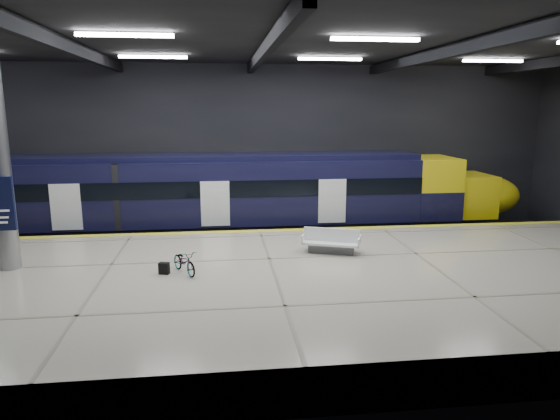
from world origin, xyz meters
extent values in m
plane|color=black|center=(0.00, 0.00, 0.00)|extent=(30.00, 30.00, 0.00)
cube|color=black|center=(0.00, 8.00, 4.00)|extent=(30.00, 0.10, 8.00)
cube|color=black|center=(0.00, -8.00, 4.00)|extent=(30.00, 0.10, 8.00)
cube|color=black|center=(0.00, 0.00, 8.00)|extent=(30.00, 16.00, 0.10)
cube|color=black|center=(-6.00, 0.00, 7.75)|extent=(0.25, 16.00, 0.40)
cube|color=black|center=(0.00, 0.00, 7.75)|extent=(0.25, 16.00, 0.40)
cube|color=black|center=(6.00, 0.00, 7.75)|extent=(0.25, 16.00, 0.40)
cube|color=white|center=(-4.00, -2.00, 7.88)|extent=(2.60, 0.18, 0.10)
cube|color=white|center=(3.00, -2.00, 7.88)|extent=(2.60, 0.18, 0.10)
cube|color=white|center=(-4.00, 4.00, 7.88)|extent=(2.60, 0.18, 0.10)
cube|color=white|center=(3.00, 4.00, 7.88)|extent=(2.60, 0.18, 0.10)
cube|color=white|center=(10.00, 4.00, 7.88)|extent=(2.60, 0.18, 0.10)
cube|color=beige|center=(0.00, -2.50, 0.55)|extent=(30.00, 11.00, 1.10)
cube|color=yellow|center=(0.00, 2.75, 1.11)|extent=(30.00, 0.40, 0.01)
cube|color=gray|center=(0.00, 4.78, 0.08)|extent=(30.00, 0.08, 0.16)
cube|color=gray|center=(0.00, 6.22, 0.08)|extent=(30.00, 0.08, 0.16)
cube|color=black|center=(-4.77, 5.50, 0.55)|extent=(24.00, 2.58, 0.80)
cube|color=black|center=(-4.77, 5.50, 2.33)|extent=(24.00, 2.80, 2.75)
cube|color=black|center=(-4.77, 5.50, 3.82)|extent=(24.00, 2.30, 0.24)
cube|color=black|center=(-4.77, 4.09, 2.60)|extent=(24.00, 0.04, 0.70)
cube|color=white|center=(-1.77, 4.08, 2.00)|extent=(1.20, 0.05, 1.90)
cube|color=yellow|center=(8.23, 5.50, 2.33)|extent=(2.00, 2.80, 2.75)
ellipsoid|color=yellow|center=(10.83, 5.50, 1.85)|extent=(3.60, 2.52, 1.90)
cube|color=black|center=(8.53, 5.50, 2.50)|extent=(1.60, 2.38, 0.80)
cube|color=#595B60|center=(2.16, -0.58, 1.24)|extent=(1.58, 0.98, 0.28)
cube|color=white|center=(2.16, -0.58, 1.46)|extent=(2.05, 1.42, 0.08)
cube|color=white|center=(2.16, -0.58, 1.72)|extent=(1.79, 0.74, 0.47)
cube|color=white|center=(1.28, -0.24, 1.57)|extent=(0.34, 0.77, 0.28)
cube|color=white|center=(3.04, -0.91, 1.57)|extent=(0.34, 0.77, 0.28)
imported|color=#99999E|center=(-2.65, -2.14, 1.46)|extent=(1.09, 1.43, 0.72)
cube|color=black|center=(-3.25, -2.14, 1.28)|extent=(0.34, 0.25, 0.35)
camera|label=1|loc=(-1.54, -16.59, 5.95)|focal=32.00mm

